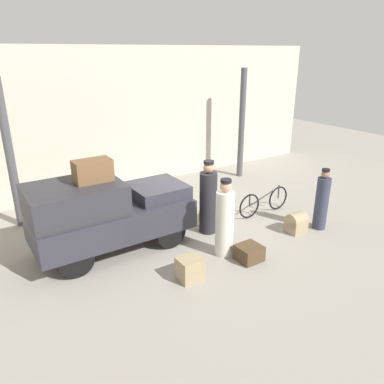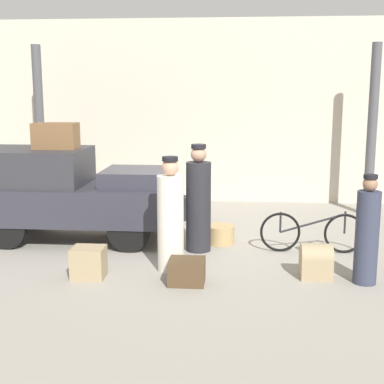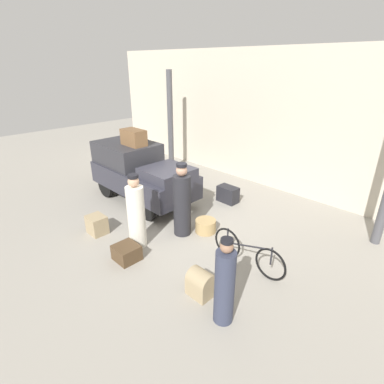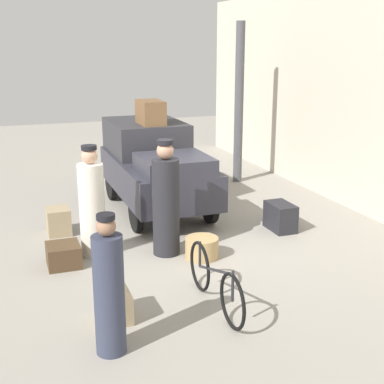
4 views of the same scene
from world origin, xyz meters
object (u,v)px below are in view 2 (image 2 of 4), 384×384
at_px(trunk_umber_medium, 187,271).
at_px(porter_lifting_near_truck, 198,203).
at_px(wicker_basket, 220,234).
at_px(suitcase_small_leather, 188,208).
at_px(truck, 69,190).
at_px(conductor_in_dark_uniform, 367,234).
at_px(bicycle, 312,232).
at_px(suitcase_black_upright, 89,263).
at_px(porter_standing_middle, 170,220).
at_px(suitcase_tan_flat, 316,261).
at_px(trunk_on_truck_roof, 56,136).

bearing_deg(trunk_umber_medium, porter_lifting_near_truck, 88.08).
relative_size(wicker_basket, suitcase_small_leather, 0.83).
bearing_deg(truck, conductor_in_dark_uniform, -21.22).
relative_size(porter_lifting_near_truck, trunk_umber_medium, 3.58).
bearing_deg(bicycle, suitcase_black_upright, -155.81).
bearing_deg(conductor_in_dark_uniform, porter_standing_middle, 173.85).
height_order(porter_standing_middle, suitcase_tan_flat, porter_standing_middle).
height_order(porter_lifting_near_truck, conductor_in_dark_uniform, porter_lifting_near_truck).
distance_m(suitcase_small_leather, suitcase_tan_flat, 4.20).
height_order(porter_lifting_near_truck, trunk_umber_medium, porter_lifting_near_truck).
height_order(truck, porter_lifting_near_truck, porter_lifting_near_truck).
height_order(truck, conductor_in_dark_uniform, truck).
distance_m(conductor_in_dark_uniform, suitcase_tan_flat, 0.85).
relative_size(bicycle, suitcase_small_leather, 2.81).
height_order(conductor_in_dark_uniform, suitcase_tan_flat, conductor_in_dark_uniform).
distance_m(porter_lifting_near_truck, suitcase_tan_flat, 2.32).
xyz_separation_m(suitcase_small_leather, trunk_umber_medium, (0.32, -3.93, -0.08)).
bearing_deg(porter_lifting_near_truck, bicycle, 1.17).
relative_size(conductor_in_dark_uniform, trunk_on_truck_roof, 2.04).
relative_size(suitcase_black_upright, trunk_on_truck_roof, 0.62).
bearing_deg(truck, trunk_umber_medium, -41.76).
height_order(truck, porter_standing_middle, porter_standing_middle).
bearing_deg(suitcase_small_leather, porter_lifting_near_truck, -80.63).
distance_m(bicycle, suitcase_small_leather, 3.26).
height_order(suitcase_tan_flat, trunk_on_truck_roof, trunk_on_truck_roof).
bearing_deg(suitcase_black_upright, truck, 114.14).
relative_size(porter_standing_middle, trunk_on_truck_roof, 2.28).
relative_size(bicycle, porter_standing_middle, 1.00).
height_order(wicker_basket, conductor_in_dark_uniform, conductor_in_dark_uniform).
bearing_deg(truck, suitcase_black_upright, -65.86).
distance_m(conductor_in_dark_uniform, trunk_on_truck_roof, 5.69).
distance_m(truck, trunk_on_truck_roof, 1.03).
bearing_deg(trunk_on_truck_roof, conductor_in_dark_uniform, -20.47).
xyz_separation_m(bicycle, porter_standing_middle, (-2.33, -1.16, 0.46)).
distance_m(truck, suitcase_black_upright, 2.36).
bearing_deg(suitcase_black_upright, bicycle, 24.19).
bearing_deg(bicycle, trunk_umber_medium, -140.44).
distance_m(porter_standing_middle, trunk_umber_medium, 0.88).
xyz_separation_m(porter_standing_middle, suitcase_small_leather, (-0.02, 3.41, -0.57)).
relative_size(bicycle, wicker_basket, 3.38).
distance_m(porter_lifting_near_truck, trunk_umber_medium, 1.77).
bearing_deg(conductor_in_dark_uniform, suitcase_black_upright, -178.44).
bearing_deg(suitcase_tan_flat, wicker_basket, 130.74).
distance_m(porter_lifting_near_truck, trunk_on_truck_roof, 2.93).
height_order(conductor_in_dark_uniform, suitcase_small_leather, conductor_in_dark_uniform).
xyz_separation_m(bicycle, suitcase_small_leather, (-2.35, 2.26, -0.11)).
bearing_deg(suitcase_tan_flat, porter_standing_middle, 176.35).
bearing_deg(suitcase_small_leather, truck, -139.48).
height_order(wicker_basket, trunk_umber_medium, trunk_umber_medium).
distance_m(truck, suitcase_tan_flat, 4.72).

